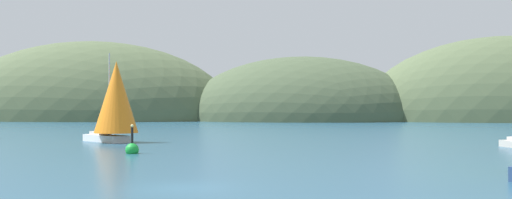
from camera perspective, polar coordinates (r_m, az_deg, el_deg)
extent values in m
plane|color=navy|center=(28.36, -7.21, -8.47)|extent=(360.00, 360.00, 0.00)
ellipsoid|color=#4C5B3D|center=(171.33, 23.20, -1.91)|extent=(79.54, 44.00, 45.34)
ellipsoid|color=#4C5B3D|center=(173.54, -15.77, -1.92)|extent=(83.52, 44.00, 44.52)
ellipsoid|color=#425138|center=(162.54, 4.47, -2.03)|extent=(66.67, 44.00, 35.02)
cube|color=white|center=(66.62, -14.26, -3.65)|extent=(6.39, 6.04, 0.74)
cube|color=beige|center=(67.66, -14.76, -3.13)|extent=(2.64, 2.60, 0.36)
cylinder|color=#B2B2B7|center=(65.95, -13.96, 0.50)|extent=(0.14, 0.14, 8.89)
cone|color=orange|center=(64.65, -13.32, 0.24)|extent=(6.59, 6.59, 7.64)
sphere|color=green|center=(49.47, -11.85, -4.77)|extent=(1.10, 1.10, 1.10)
cylinder|color=black|center=(49.40, -11.85, -3.56)|extent=(0.20, 0.20, 1.60)
sphere|color=#F2EA99|center=(49.36, -11.85, -2.50)|extent=(0.24, 0.24, 0.24)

